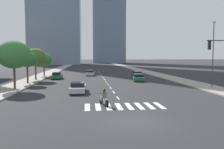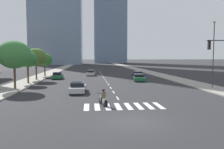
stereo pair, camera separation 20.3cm
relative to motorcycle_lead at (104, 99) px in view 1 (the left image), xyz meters
The scene contains 16 objects.
ground_plane 5.53m from the motorcycle_lead, 71.98° to the right, with size 800.00×800.00×0.00m, color #28282B.
sidewalk_east 29.03m from the motorcycle_lead, 58.61° to the left, with size 4.00×260.00×0.15m, color gray.
sidewalk_west 27.41m from the motorcycle_lead, 115.31° to the left, with size 4.00×260.00×0.15m, color gray.
crosswalk_near 1.87m from the motorcycle_lead, 16.98° to the right, with size 6.75×2.80×0.01m.
lane_divider_center 27.54m from the motorcycle_lead, 86.46° to the left, with size 0.14×50.00×0.01m.
motorcycle_lead is the anchor object (origin of this frame).
sedan_green_0 21.43m from the motorcycle_lead, 69.45° to the left, with size 2.25×4.67×1.25m.
sedan_silver_1 32.81m from the motorcycle_lead, 91.57° to the left, with size 2.14×4.40×1.27m.
sedan_silver_2 8.19m from the motorcycle_lead, 108.52° to the left, with size 1.89×4.71×1.23m.
sedan_blue_3 27.84m from the motorcycle_lead, 71.68° to the left, with size 1.78×4.52×1.32m.
sedan_green_4 26.63m from the motorcycle_lead, 106.30° to the left, with size 1.84×4.47×1.28m.
street_lamp_east 18.69m from the motorcycle_lead, 31.65° to the left, with size 0.50×0.24×8.88m.
street_tree_nearest 15.93m from the motorcycle_lead, 135.04° to the left, with size 4.27×4.27×6.24m.
street_tree_second 20.73m from the motorcycle_lead, 122.24° to the left, with size 2.97×2.97×5.03m.
street_tree_third 25.65m from the motorcycle_lead, 115.47° to the left, with size 3.77×3.77×5.71m.
street_tree_fourth 32.88m from the motorcycle_lead, 109.48° to the left, with size 3.30×3.30×4.94m.
Camera 1 is at (-3.04, -14.53, 4.25)m, focal length 36.55 mm.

